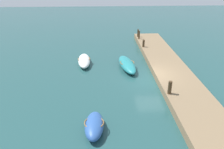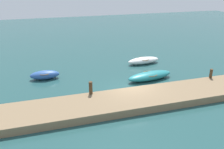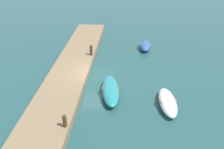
{
  "view_description": "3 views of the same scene",
  "coord_description": "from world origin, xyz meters",
  "px_view_note": "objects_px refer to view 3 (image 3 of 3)",
  "views": [
    {
      "loc": [
        -17.47,
        4.33,
        8.9
      ],
      "look_at": [
        0.12,
        3.46,
        0.51
      ],
      "focal_mm": 36.03,
      "sensor_mm": 36.0,
      "label": 1
    },
    {
      "loc": [
        -6.65,
        -16.73,
        8.84
      ],
      "look_at": [
        -0.74,
        2.85,
        0.52
      ],
      "focal_mm": 38.51,
      "sensor_mm": 36.0,
      "label": 2
    },
    {
      "loc": [
        19.38,
        3.31,
        10.98
      ],
      "look_at": [
        1.3,
        1.87,
        1.07
      ],
      "focal_mm": 41.02,
      "sensor_mm": 36.0,
      "label": 3
    }
  ],
  "objects_px": {
    "mooring_post_mid_west": "(65,121)",
    "rowboat_teal": "(110,90)",
    "dinghy_blue": "(145,46)",
    "rowboat_white": "(168,102)",
    "mooring_post_west": "(91,50)"
  },
  "relations": [
    {
      "from": "dinghy_blue",
      "to": "rowboat_teal",
      "type": "xyz_separation_m",
      "value": [
        9.29,
        -3.0,
        -0.02
      ]
    },
    {
      "from": "rowboat_teal",
      "to": "rowboat_white",
      "type": "bearing_deg",
      "value": 66.23
    },
    {
      "from": "dinghy_blue",
      "to": "rowboat_white",
      "type": "height_order",
      "value": "dinghy_blue"
    },
    {
      "from": "rowboat_white",
      "to": "rowboat_teal",
      "type": "height_order",
      "value": "rowboat_teal"
    },
    {
      "from": "rowboat_white",
      "to": "mooring_post_west",
      "type": "height_order",
      "value": "mooring_post_west"
    },
    {
      "from": "mooring_post_west",
      "to": "mooring_post_mid_west",
      "type": "bearing_deg",
      "value": 0.0
    },
    {
      "from": "rowboat_teal",
      "to": "mooring_post_mid_west",
      "type": "bearing_deg",
      "value": -34.73
    },
    {
      "from": "rowboat_teal",
      "to": "mooring_post_west",
      "type": "bearing_deg",
      "value": -165.82
    },
    {
      "from": "rowboat_teal",
      "to": "mooring_post_west",
      "type": "relative_size",
      "value": 4.64
    },
    {
      "from": "rowboat_white",
      "to": "rowboat_teal",
      "type": "bearing_deg",
      "value": -110.34
    },
    {
      "from": "rowboat_white",
      "to": "mooring_post_mid_west",
      "type": "height_order",
      "value": "mooring_post_mid_west"
    },
    {
      "from": "rowboat_white",
      "to": "mooring_post_mid_west",
      "type": "distance_m",
      "value": 7.54
    },
    {
      "from": "rowboat_teal",
      "to": "mooring_post_west",
      "type": "distance_m",
      "value": 6.56
    },
    {
      "from": "mooring_post_mid_west",
      "to": "rowboat_teal",
      "type": "bearing_deg",
      "value": 152.8
    },
    {
      "from": "dinghy_blue",
      "to": "rowboat_teal",
      "type": "height_order",
      "value": "dinghy_blue"
    }
  ]
}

